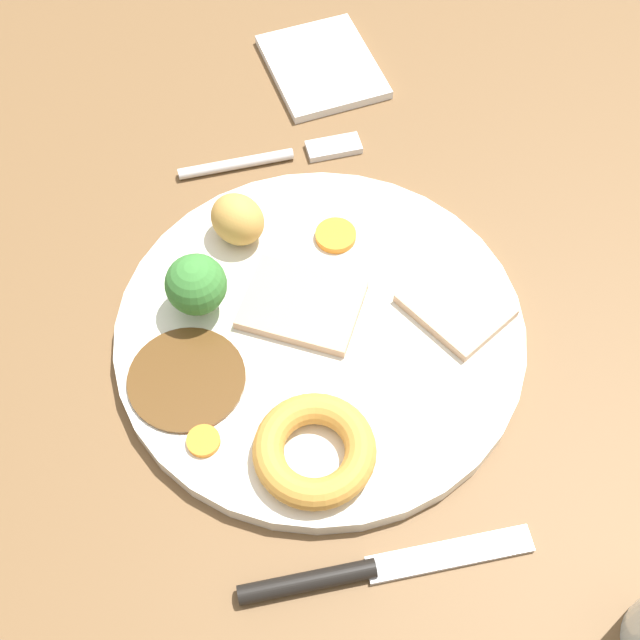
{
  "coord_description": "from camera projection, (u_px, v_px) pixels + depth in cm",
  "views": [
    {
      "loc": [
        28.06,
        -3.67,
        56.6
      ],
      "look_at": [
        -3.26,
        2.14,
        6.0
      ],
      "focal_mm": 48.23,
      "sensor_mm": 36.0,
      "label": 1
    }
  ],
  "objects": [
    {
      "name": "dining_table",
      "position": [
        299.0,
        394.0,
        0.61
      ],
      "size": [
        120.0,
        84.0,
        3.6
      ],
      "primitive_type": "cube",
      "color": "brown",
      "rests_on": "ground"
    },
    {
      "name": "dinner_plate",
      "position": [
        320.0,
        333.0,
        0.61
      ],
      "size": [
        29.09,
        29.09,
        1.4
      ],
      "primitive_type": "cylinder",
      "color": "silver",
      "rests_on": "dining_table"
    },
    {
      "name": "gravy_pool",
      "position": [
        187.0,
        379.0,
        0.58
      ],
      "size": [
        8.08,
        8.08,
        0.3
      ],
      "primitive_type": "cylinder",
      "color": "#563819",
      "rests_on": "dinner_plate"
    },
    {
      "name": "meat_slice_main",
      "position": [
        302.0,
        305.0,
        0.61
      ],
      "size": [
        9.32,
        10.12,
        0.8
      ],
      "primitive_type": "cube",
      "rotation": [
        0.0,
        0.0,
        4.23
      ],
      "color": "tan",
      "rests_on": "dinner_plate"
    },
    {
      "name": "meat_slice_under",
      "position": [
        456.0,
        306.0,
        0.61
      ],
      "size": [
        8.87,
        8.45,
        0.8
      ],
      "primitive_type": "cube",
      "rotation": [
        0.0,
        0.0,
        3.7
      ],
      "color": "tan",
      "rests_on": "dinner_plate"
    },
    {
      "name": "yorkshire_pudding",
      "position": [
        318.0,
        450.0,
        0.55
      ],
      "size": [
        7.95,
        7.95,
        2.04
      ],
      "primitive_type": "torus",
      "color": "#C68938",
      "rests_on": "dinner_plate"
    },
    {
      "name": "roast_potato_left",
      "position": [
        238.0,
        219.0,
        0.63
      ],
      "size": [
        5.59,
        5.5,
        3.82
      ],
      "primitive_type": "ellipsoid",
      "rotation": [
        0.0,
        0.0,
        3.82
      ],
      "color": "#BC8C42",
      "rests_on": "dinner_plate"
    },
    {
      "name": "carrot_coin_front",
      "position": [
        203.0,
        441.0,
        0.56
      ],
      "size": [
        2.2,
        2.2,
        0.46
      ],
      "primitive_type": "cylinder",
      "color": "orange",
      "rests_on": "dinner_plate"
    },
    {
      "name": "carrot_coin_back",
      "position": [
        336.0,
        235.0,
        0.65
      ],
      "size": [
        3.08,
        3.08,
        0.58
      ],
      "primitive_type": "cylinder",
      "color": "orange",
      "rests_on": "dinner_plate"
    },
    {
      "name": "broccoli_floret",
      "position": [
        196.0,
        285.0,
        0.59
      ],
      "size": [
        4.34,
        4.34,
        4.93
      ],
      "color": "#8CB766",
      "rests_on": "dinner_plate"
    },
    {
      "name": "fork",
      "position": [
        277.0,
        157.0,
        0.71
      ],
      "size": [
        2.37,
        15.31,
        0.9
      ],
      "rotation": [
        0.0,
        0.0,
        1.63
      ],
      "color": "silver",
      "rests_on": "dining_table"
    },
    {
      "name": "knife",
      "position": [
        361.0,
        571.0,
        0.52
      ],
      "size": [
        1.87,
        18.52,
        1.2
      ],
      "rotation": [
        0.0,
        0.0,
        1.59
      ],
      "color": "black",
      "rests_on": "dining_table"
    },
    {
      "name": "folded_napkin",
      "position": [
        322.0,
        67.0,
        0.76
      ],
      "size": [
        12.36,
        10.72,
        0.8
      ],
      "primitive_type": "cube",
      "rotation": [
        0.0,
        0.0,
        0.17
      ],
      "color": "white",
      "rests_on": "dining_table"
    }
  ]
}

